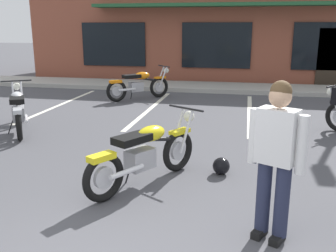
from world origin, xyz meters
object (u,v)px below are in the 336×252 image
at_px(person_in_black_shirt, 276,153).
at_px(helmet_on_pavement, 221,166).
at_px(motorcycle_silver_naked, 139,84).
at_px(motorcycle_red_sportbike, 18,110).
at_px(motorcycle_foreground_classic, 146,153).

bearing_deg(person_in_black_shirt, helmet_on_pavement, 110.45).
height_order(motorcycle_silver_naked, person_in_black_shirt, person_in_black_shirt).
height_order(motorcycle_red_sportbike, helmet_on_pavement, motorcycle_red_sportbike).
xyz_separation_m(motorcycle_foreground_classic, person_in_black_shirt, (1.65, -1.11, 0.49)).
distance_m(motorcycle_red_sportbike, motorcycle_silver_naked, 4.27).
distance_m(motorcycle_foreground_classic, motorcycle_red_sportbike, 4.00).
bearing_deg(motorcycle_foreground_classic, motorcycle_silver_naked, 106.60).
distance_m(motorcycle_foreground_classic, person_in_black_shirt, 2.05).
bearing_deg(motorcycle_foreground_classic, helmet_on_pavement, 29.74).
xyz_separation_m(motorcycle_silver_naked, person_in_black_shirt, (3.49, -7.29, 0.49)).
distance_m(motorcycle_foreground_classic, motorcycle_silver_naked, 6.45).
xyz_separation_m(motorcycle_foreground_classic, helmet_on_pavement, (1.02, 0.58, -0.33)).
bearing_deg(person_in_black_shirt, motorcycle_foreground_classic, 146.09).
height_order(motorcycle_foreground_classic, motorcycle_red_sportbike, same).
height_order(motorcycle_silver_naked, helmet_on_pavement, motorcycle_silver_naked).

